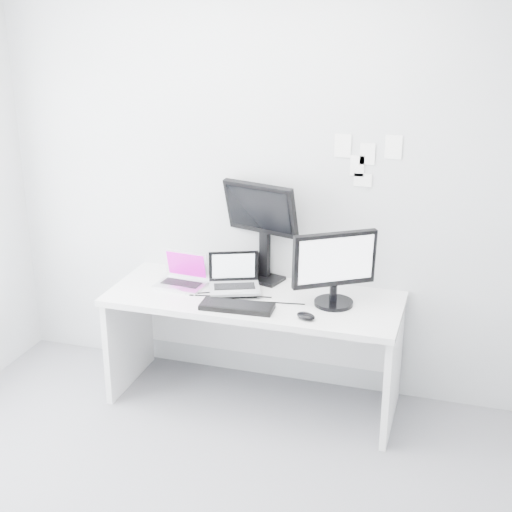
# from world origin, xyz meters

# --- Properties ---
(back_wall) EXTENTS (3.60, 0.00, 3.60)m
(back_wall) POSITION_xyz_m (0.00, 1.60, 1.35)
(back_wall) COLOR #BABCBF
(back_wall) RESTS_ON ground
(desk) EXTENTS (1.80, 0.70, 0.73)m
(desk) POSITION_xyz_m (0.00, 1.25, 0.36)
(desk) COLOR silver
(desk) RESTS_ON ground
(macbook) EXTENTS (0.32, 0.25, 0.23)m
(macbook) POSITION_xyz_m (-0.49, 1.26, 0.84)
(macbook) COLOR silver
(macbook) RESTS_ON desk
(speaker) EXTENTS (0.11, 0.11, 0.17)m
(speaker) POSITION_xyz_m (-0.11, 1.53, 0.81)
(speaker) COLOR black
(speaker) RESTS_ON desk
(dell_laptop) EXTENTS (0.37, 0.34, 0.26)m
(dell_laptop) POSITION_xyz_m (-0.12, 1.25, 0.86)
(dell_laptop) COLOR #A2A4A9
(dell_laptop) RESTS_ON desk
(rear_monitor) EXTENTS (0.52, 0.31, 0.67)m
(rear_monitor) POSITION_xyz_m (-0.03, 1.52, 1.07)
(rear_monitor) COLOR black
(rear_monitor) RESTS_ON desk
(samsung_monitor) EXTENTS (0.55, 0.47, 0.47)m
(samsung_monitor) POSITION_xyz_m (0.49, 1.27, 0.96)
(samsung_monitor) COLOR black
(samsung_monitor) RESTS_ON desk
(keyboard) EXTENTS (0.44, 0.18, 0.03)m
(keyboard) POSITION_xyz_m (-0.04, 1.04, 0.74)
(keyboard) COLOR black
(keyboard) RESTS_ON desk
(mouse) EXTENTS (0.14, 0.12, 0.04)m
(mouse) POSITION_xyz_m (0.38, 1.02, 0.75)
(mouse) COLOR black
(mouse) RESTS_ON desk
(wall_note_0) EXTENTS (0.10, 0.00, 0.14)m
(wall_note_0) POSITION_xyz_m (0.45, 1.59, 1.62)
(wall_note_0) COLOR white
(wall_note_0) RESTS_ON back_wall
(wall_note_1) EXTENTS (0.09, 0.00, 0.13)m
(wall_note_1) POSITION_xyz_m (0.60, 1.59, 1.58)
(wall_note_1) COLOR white
(wall_note_1) RESTS_ON back_wall
(wall_note_2) EXTENTS (0.10, 0.00, 0.14)m
(wall_note_2) POSITION_xyz_m (0.75, 1.59, 1.63)
(wall_note_2) COLOR white
(wall_note_2) RESTS_ON back_wall
(wall_note_3) EXTENTS (0.11, 0.00, 0.08)m
(wall_note_3) POSITION_xyz_m (0.58, 1.59, 1.42)
(wall_note_3) COLOR white
(wall_note_3) RESTS_ON back_wall
(wall_note_4) EXTENTS (0.09, 0.00, 0.13)m
(wall_note_4) POSITION_xyz_m (0.54, 1.59, 1.50)
(wall_note_4) COLOR white
(wall_note_4) RESTS_ON back_wall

